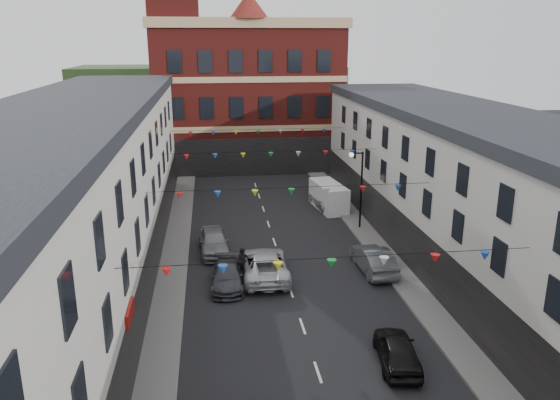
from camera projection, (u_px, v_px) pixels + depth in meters
name	position (u px, v px, depth m)	size (l,w,h in m)	color
ground	(303.00, 326.00, 27.54)	(160.00, 160.00, 0.00)	black
pavement_left	(166.00, 314.00, 28.58)	(1.80, 64.00, 0.15)	#605E5B
pavement_right	(419.00, 299.00, 30.27)	(1.80, 64.00, 0.15)	#605E5B
terrace_left	(52.00, 230.00, 25.53)	(8.40, 56.00, 10.70)	beige
terrace_right	(522.00, 220.00, 28.57)	(8.40, 56.00, 9.70)	#BBB9AF
civic_building	(247.00, 93.00, 61.33)	(20.60, 13.30, 18.50)	maroon
clock_tower	(175.00, 29.00, 55.68)	(5.60, 5.60, 30.00)	maroon
distant_hill	(211.00, 99.00, 84.60)	(40.00, 14.00, 10.00)	#2F4F25
street_lamp	(358.00, 179.00, 40.56)	(1.10, 0.36, 6.00)	black
car_left_d	(227.00, 276.00, 31.82)	(1.82, 4.47, 1.30)	#3B3C42
car_left_e	(214.00, 241.00, 36.82)	(1.93, 4.79, 1.63)	gray
car_right_d	(397.00, 350.00, 24.14)	(1.66, 4.13, 1.41)	black
car_right_e	(373.00, 259.00, 33.85)	(1.68, 4.82, 1.59)	#565A5E
car_right_f	(327.00, 199.00, 47.01)	(2.25, 4.89, 1.36)	silver
moving_car	(265.00, 265.00, 33.04)	(2.70, 5.85, 1.63)	silver
white_van	(329.00, 196.00, 46.31)	(1.92, 5.00, 2.21)	white
pedestrian	(243.00, 263.00, 32.81)	(0.71, 0.46, 1.94)	black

